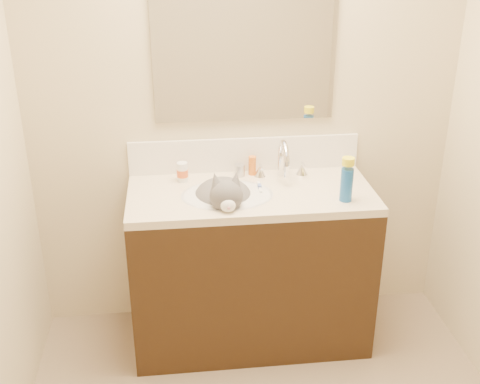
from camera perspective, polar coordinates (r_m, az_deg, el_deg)
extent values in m
cube|color=beige|center=(3.06, 0.42, 8.91)|extent=(2.20, 0.04, 2.50)
cube|color=black|center=(3.15, 0.99, -7.37)|extent=(1.20, 0.55, 0.82)
cube|color=beige|center=(2.94, 1.05, -0.25)|extent=(1.20, 0.55, 0.04)
ellipsoid|color=silver|center=(2.93, -1.21, -1.50)|extent=(0.45, 0.36, 0.14)
cylinder|color=silver|center=(3.10, 3.92, 2.55)|extent=(0.04, 0.04, 0.11)
torus|color=silver|center=(3.03, 4.15, 3.09)|extent=(0.03, 0.20, 0.20)
cylinder|color=silver|center=(2.96, 4.43, 1.96)|extent=(0.03, 0.03, 0.06)
cone|color=silver|center=(3.10, 1.90, 2.04)|extent=(0.06, 0.06, 0.06)
cone|color=silver|center=(3.13, 5.89, 2.21)|extent=(0.06, 0.06, 0.06)
ellipsoid|color=#504E50|center=(2.94, -1.62, -0.85)|extent=(0.30, 0.34, 0.22)
ellipsoid|color=#504E50|center=(2.76, -1.30, -0.37)|extent=(0.16, 0.14, 0.15)
ellipsoid|color=#504E50|center=(2.83, -1.44, -0.49)|extent=(0.11, 0.11, 0.14)
cone|color=#504E50|center=(2.74, -2.31, 1.10)|extent=(0.07, 0.08, 0.09)
cone|color=#504E50|center=(2.75, -0.41, 1.20)|extent=(0.08, 0.08, 0.09)
ellipsoid|color=white|center=(2.71, -1.14, -1.30)|extent=(0.07, 0.06, 0.06)
ellipsoid|color=white|center=(2.83, -1.37, -1.75)|extent=(0.11, 0.07, 0.13)
sphere|color=#CC8492|center=(2.69, -1.08, -1.53)|extent=(0.02, 0.02, 0.02)
cylinder|color=#504E50|center=(2.97, 1.08, -1.98)|extent=(0.10, 0.23, 0.04)
cube|color=white|center=(3.14, 0.43, 3.57)|extent=(1.20, 0.02, 0.18)
cube|color=white|center=(2.98, 0.47, 14.22)|extent=(0.90, 0.02, 0.80)
cylinder|color=white|center=(3.04, -5.48, 1.91)|extent=(0.07, 0.07, 0.10)
cylinder|color=#DF5B25|center=(3.04, -5.48, 1.81)|extent=(0.07, 0.07, 0.04)
cylinder|color=#B7B7BC|center=(3.10, -0.03, 2.09)|extent=(0.06, 0.06, 0.06)
cylinder|color=orange|center=(3.11, 1.18, 2.53)|extent=(0.04, 0.04, 0.10)
cube|color=white|center=(2.97, 1.87, 0.49)|extent=(0.02, 0.13, 0.01)
cube|color=#5A70C0|center=(2.97, 1.87, 0.56)|extent=(0.02, 0.03, 0.02)
cylinder|color=#1752A5|center=(2.85, 10.06, 0.68)|extent=(0.08, 0.08, 0.16)
cylinder|color=yellow|center=(2.80, 10.24, 2.87)|extent=(0.08, 0.08, 0.04)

